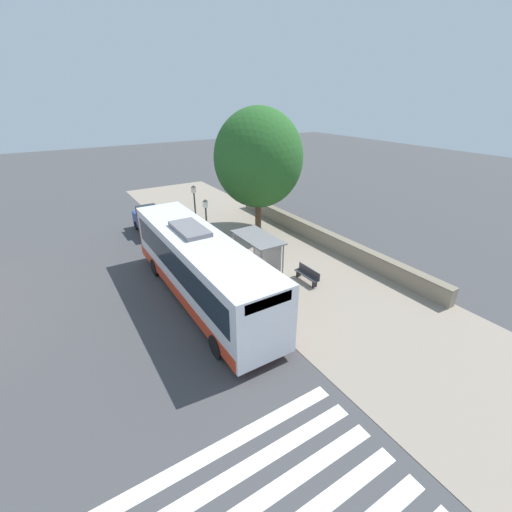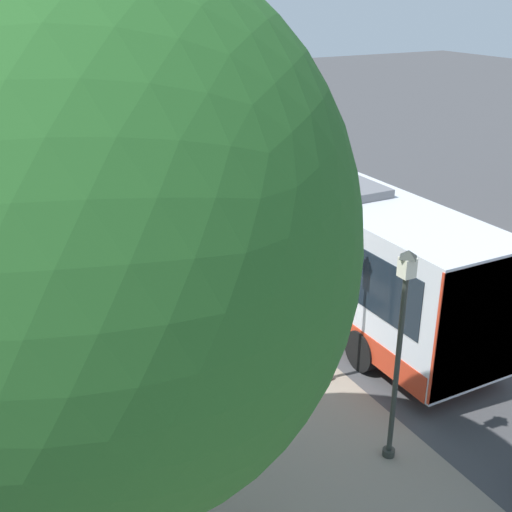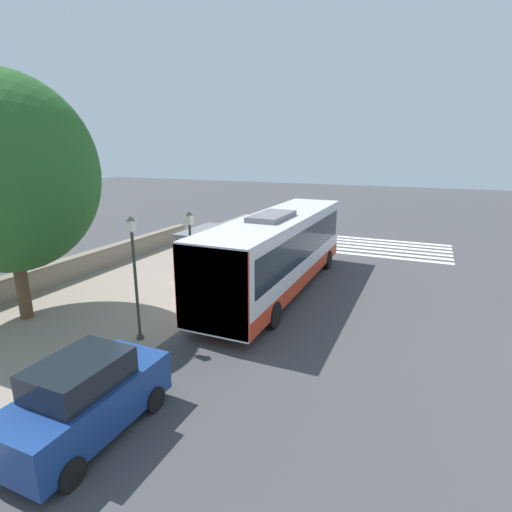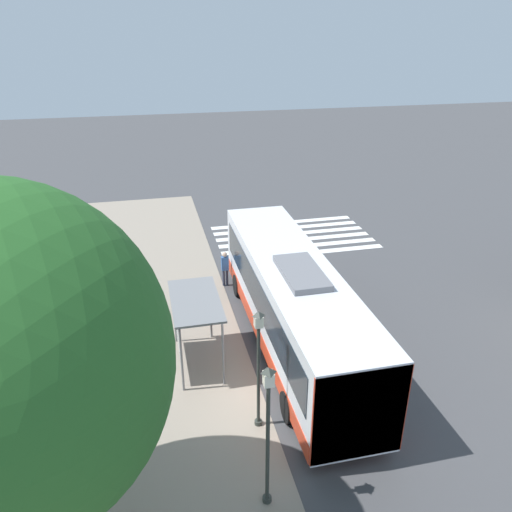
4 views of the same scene
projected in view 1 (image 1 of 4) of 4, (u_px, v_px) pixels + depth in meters
name	position (u px, v px, depth m)	size (l,w,h in m)	color
ground_plane	(212.00, 271.00, 20.80)	(120.00, 120.00, 0.00)	#424244
sidewalk_plaza	(273.00, 254.00, 22.95)	(9.00, 44.00, 0.02)	gray
stone_wall	(319.00, 235.00, 24.66)	(0.60, 20.00, 1.06)	gray
bus	(199.00, 266.00, 17.24)	(2.78, 12.47, 3.73)	silver
bus_shelter	(260.00, 244.00, 19.13)	(1.69, 3.28, 2.64)	slate
pedestrian	(290.00, 325.00, 14.27)	(0.34, 0.23, 1.75)	#2D3347
bench	(307.00, 275.00, 19.42)	(0.40, 1.78, 0.88)	#333338
street_lamp_near	(195.00, 211.00, 23.27)	(0.28, 0.28, 4.31)	#2D332D
street_lamp_far	(207.00, 225.00, 21.03)	(0.28, 0.28, 4.10)	#2D332D
shade_tree	(258.00, 159.00, 24.73)	(6.46, 6.46, 9.08)	brown
parked_car_behind_bus	(150.00, 221.00, 26.27)	(1.87, 3.97, 1.94)	navy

